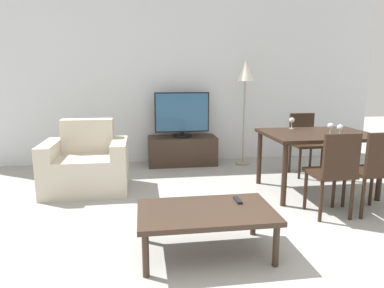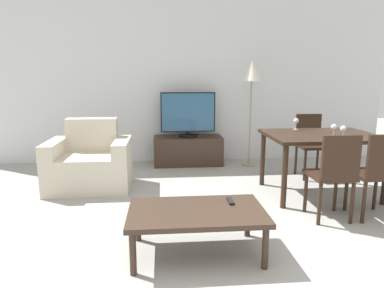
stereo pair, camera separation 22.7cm
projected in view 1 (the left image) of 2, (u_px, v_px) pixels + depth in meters
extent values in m
cube|color=silver|center=(176.00, 80.00, 5.58)|extent=(6.83, 0.06, 2.70)
cube|color=beige|center=(87.00, 173.00, 4.25)|extent=(0.65, 0.75, 0.44)
cube|color=beige|center=(88.00, 135.00, 4.44)|extent=(0.65, 0.20, 0.42)
cube|color=beige|center=(51.00, 168.00, 4.18)|extent=(0.18, 0.75, 0.62)
cube|color=beige|center=(120.00, 165.00, 4.29)|extent=(0.18, 0.75, 0.62)
cube|color=#38281E|center=(182.00, 151.00, 5.51)|extent=(1.09, 0.46, 0.45)
cylinder|color=black|center=(182.00, 136.00, 5.47)|extent=(0.30, 0.30, 0.03)
cylinder|color=black|center=(182.00, 133.00, 5.46)|extent=(0.04, 0.04, 0.05)
cube|color=black|center=(182.00, 112.00, 5.39)|extent=(0.86, 0.04, 0.63)
cube|color=#2D5B84|center=(182.00, 112.00, 5.37)|extent=(0.83, 0.01, 0.59)
cube|color=#38281E|center=(206.00, 212.00, 2.71)|extent=(1.08, 0.64, 0.04)
cylinder|color=#38281E|center=(146.00, 255.00, 2.42)|extent=(0.05, 0.05, 0.33)
cylinder|color=#38281E|center=(276.00, 245.00, 2.55)|extent=(0.05, 0.05, 0.33)
cylinder|color=#38281E|center=(145.00, 224.00, 2.93)|extent=(0.05, 0.05, 0.33)
cylinder|color=#38281E|center=(253.00, 217.00, 3.07)|extent=(0.05, 0.05, 0.33)
cube|color=black|center=(318.00, 134.00, 4.12)|extent=(1.26, 0.93, 0.04)
cylinder|color=black|center=(284.00, 175.00, 3.72)|extent=(0.06, 0.06, 0.70)
cylinder|color=black|center=(380.00, 171.00, 3.88)|extent=(0.06, 0.06, 0.70)
cylinder|color=black|center=(259.00, 158.00, 4.50)|extent=(0.06, 0.06, 0.70)
cylinder|color=black|center=(340.00, 155.00, 4.66)|extent=(0.06, 0.06, 0.70)
cube|color=black|center=(329.00, 173.00, 3.47)|extent=(0.40, 0.40, 0.04)
cylinder|color=black|center=(305.00, 190.00, 3.64)|extent=(0.04, 0.04, 0.43)
cylinder|color=black|center=(334.00, 189.00, 3.69)|extent=(0.04, 0.04, 0.43)
cylinder|color=black|center=(321.00, 201.00, 3.33)|extent=(0.04, 0.04, 0.43)
cylinder|color=black|center=(352.00, 199.00, 3.38)|extent=(0.04, 0.04, 0.43)
cube|color=black|center=(342.00, 155.00, 3.24)|extent=(0.37, 0.04, 0.41)
cube|color=black|center=(306.00, 145.00, 4.88)|extent=(0.40, 0.40, 0.04)
cylinder|color=black|center=(300.00, 164.00, 4.74)|extent=(0.04, 0.04, 0.43)
cylinder|color=black|center=(321.00, 163.00, 4.79)|extent=(0.04, 0.04, 0.43)
cylinder|color=black|center=(290.00, 158.00, 5.06)|extent=(0.04, 0.04, 0.43)
cylinder|color=black|center=(310.00, 158.00, 5.10)|extent=(0.04, 0.04, 0.43)
cube|color=black|center=(301.00, 127.00, 5.01)|extent=(0.37, 0.04, 0.41)
cube|color=black|center=(369.00, 171.00, 3.53)|extent=(0.40, 0.40, 0.04)
cylinder|color=black|center=(344.00, 188.00, 3.71)|extent=(0.04, 0.04, 0.43)
cylinder|color=black|center=(371.00, 187.00, 3.75)|extent=(0.04, 0.04, 0.43)
cylinder|color=black|center=(363.00, 199.00, 3.39)|extent=(0.04, 0.04, 0.43)
cube|color=black|center=(384.00, 154.00, 3.31)|extent=(0.37, 0.04, 0.41)
cylinder|color=gray|center=(243.00, 163.00, 5.57)|extent=(0.24, 0.24, 0.02)
cylinder|color=gray|center=(244.00, 123.00, 5.44)|extent=(0.02, 0.02, 1.31)
cone|color=white|center=(245.00, 71.00, 5.28)|extent=(0.29, 0.29, 0.31)
cube|color=black|center=(238.00, 200.00, 2.88)|extent=(0.04, 0.15, 0.02)
cylinder|color=silver|center=(291.00, 128.00, 4.43)|extent=(0.06, 0.06, 0.01)
cylinder|color=silver|center=(292.00, 125.00, 4.42)|extent=(0.01, 0.01, 0.07)
sphere|color=silver|center=(292.00, 120.00, 4.40)|extent=(0.07, 0.07, 0.07)
cylinder|color=silver|center=(330.00, 135.00, 3.92)|extent=(0.06, 0.06, 0.01)
cylinder|color=silver|center=(330.00, 132.00, 3.91)|extent=(0.01, 0.01, 0.07)
sphere|color=silver|center=(331.00, 126.00, 3.90)|extent=(0.07, 0.07, 0.07)
cylinder|color=silver|center=(339.00, 137.00, 3.80)|extent=(0.06, 0.06, 0.01)
cylinder|color=silver|center=(340.00, 134.00, 3.79)|extent=(0.01, 0.01, 0.07)
sphere|color=silver|center=(340.00, 127.00, 3.78)|extent=(0.07, 0.07, 0.07)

